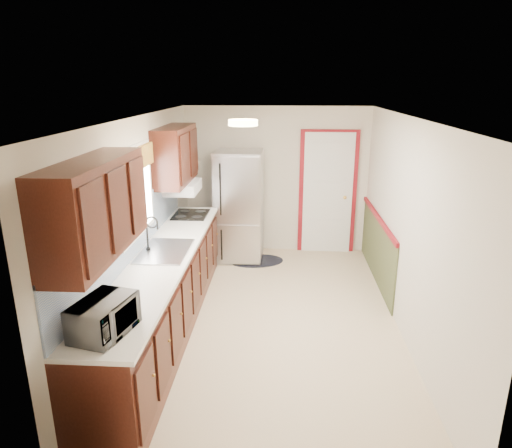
# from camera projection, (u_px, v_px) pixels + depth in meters

# --- Properties ---
(room_shell) EXTENTS (3.20, 5.20, 2.52)m
(room_shell) POSITION_uv_depth(u_px,v_px,m) (272.00, 226.00, 5.15)
(room_shell) COLOR beige
(room_shell) RESTS_ON ground
(kitchen_run) EXTENTS (0.63, 4.00, 2.20)m
(kitchen_run) POSITION_uv_depth(u_px,v_px,m) (160.00, 265.00, 5.06)
(kitchen_run) COLOR #34120B
(kitchen_run) RESTS_ON ground
(back_wall_trim) EXTENTS (1.12, 2.30, 2.08)m
(back_wall_trim) POSITION_uv_depth(u_px,v_px,m) (338.00, 204.00, 7.29)
(back_wall_trim) COLOR maroon
(back_wall_trim) RESTS_ON ground
(ceiling_fixture) EXTENTS (0.30, 0.30, 0.06)m
(ceiling_fixture) POSITION_uv_depth(u_px,v_px,m) (243.00, 123.00, 4.63)
(ceiling_fixture) COLOR #FFD88C
(ceiling_fixture) RESTS_ON room_shell
(microwave) EXTENTS (0.38, 0.55, 0.34)m
(microwave) POSITION_uv_depth(u_px,v_px,m) (103.00, 314.00, 3.39)
(microwave) COLOR white
(microwave) RESTS_ON kitchen_run
(refrigerator) EXTENTS (0.74, 0.74, 1.75)m
(refrigerator) POSITION_uv_depth(u_px,v_px,m) (239.00, 206.00, 7.23)
(refrigerator) COLOR #B7B7BC
(refrigerator) RESTS_ON ground
(rug) EXTENTS (0.95, 0.71, 0.01)m
(rug) POSITION_uv_depth(u_px,v_px,m) (256.00, 261.00, 7.33)
(rug) COLOR black
(rug) RESTS_ON ground
(cooktop) EXTENTS (0.47, 0.57, 0.02)m
(cooktop) POSITION_uv_depth(u_px,v_px,m) (191.00, 215.00, 6.50)
(cooktop) COLOR black
(cooktop) RESTS_ON kitchen_run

